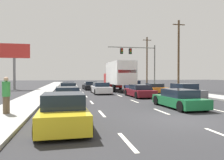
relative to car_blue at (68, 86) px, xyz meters
name	(u,v)px	position (x,y,z in m)	size (l,w,h in m)	color
ground_plane	(101,89)	(5.12, 2.75, -0.56)	(140.00, 140.00, 0.00)	#2B2B2D
sidewalk_right	(162,89)	(13.31, -2.25, -0.49)	(2.47, 80.00, 0.14)	#9E9E99
sidewalk_left	(44,91)	(-3.06, -2.25, -0.49)	(2.47, 80.00, 0.14)	#9E9E99
lane_markings	(107,91)	(5.12, -2.37, -0.55)	(6.94, 57.00, 0.01)	silver
car_blue	(68,86)	(0.00, 0.00, 0.00)	(2.06, 4.32, 1.22)	#1E389E
car_tan	(68,89)	(-0.04, -7.91, 0.03)	(2.01, 4.68, 1.29)	tan
car_silver	(67,96)	(-0.10, -15.41, 0.01)	(2.02, 4.09, 1.23)	#B7BABF
car_yellow	(63,112)	(-0.21, -22.52, 0.04)	(1.93, 4.49, 1.34)	yellow
car_black	(90,86)	(3.18, 0.33, -0.01)	(2.12, 4.46, 1.21)	black
car_white	(101,88)	(3.67, -6.80, 0.02)	(1.97, 4.54, 1.27)	white
box_truck	(119,75)	(6.64, -3.17, 1.63)	(2.84, 8.36, 3.85)	white
car_maroon	(140,91)	(6.71, -11.53, -0.01)	(2.03, 4.29, 1.18)	maroon
car_green	(179,99)	(6.82, -18.78, -0.01)	(1.92, 4.26, 1.17)	#196B38
car_navy	(133,85)	(9.99, 1.17, 0.03)	(2.04, 4.28, 1.31)	#141E4C
car_orange	(154,88)	(10.08, -7.01, -0.04)	(2.01, 4.16, 1.12)	orange
car_gray	(184,91)	(10.23, -13.55, 0.05)	(2.04, 4.23, 1.33)	slate
traffic_signal_mast	(136,55)	(11.39, 3.89, 4.95)	(8.36, 0.69, 7.35)	#595B56
utility_pole_mid	(179,54)	(15.08, -3.69, 4.45)	(1.80, 0.28, 9.75)	brown
utility_pole_far	(147,61)	(15.77, 10.30, 4.54)	(1.80, 0.28, 9.91)	brown
roadside_billboard	(14,56)	(-7.85, 3.10, 4.37)	(4.46, 0.36, 6.82)	slate
pedestrian_near_corner	(6,95)	(-3.05, -19.64, 0.49)	(0.38, 0.38, 1.82)	brown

